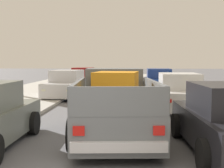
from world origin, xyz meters
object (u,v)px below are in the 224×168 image
at_px(car_left_mid, 83,78).
at_px(car_left_far, 67,85).
at_px(car_right_mid, 179,93).
at_px(pickup_truck, 115,106).
at_px(car_right_near, 159,81).

xyz_separation_m(car_left_mid, car_left_far, (0.13, -6.85, 0.00)).
relative_size(car_right_mid, car_left_far, 0.99).
bearing_deg(car_left_mid, pickup_truck, -78.09).
xyz_separation_m(pickup_truck, car_right_near, (2.31, 12.10, -0.10)).
distance_m(car_right_near, car_left_far, 6.52).
bearing_deg(car_right_near, car_left_mid, 149.84).
bearing_deg(car_right_mid, car_left_mid, 117.51).
relative_size(pickup_truck, car_right_mid, 1.25).
bearing_deg(pickup_truck, car_left_far, 110.13).
xyz_separation_m(pickup_truck, car_left_mid, (-3.23, 15.32, -0.10)).
bearing_deg(car_right_mid, car_left_far, 143.95).
height_order(car_right_near, car_right_mid, same).
bearing_deg(car_right_near, car_left_far, -146.21).
bearing_deg(car_left_far, car_right_mid, -36.05).
relative_size(car_right_near, car_left_mid, 1.00).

